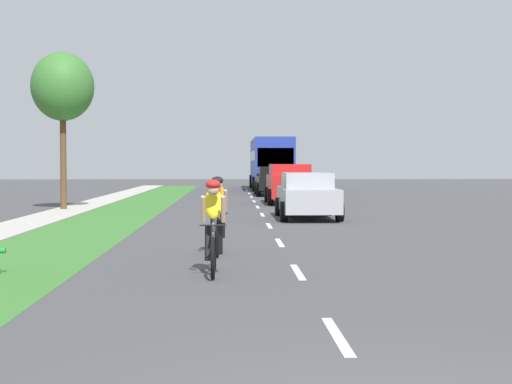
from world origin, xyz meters
The scene contains 11 objects.
ground_plane centered at (0.00, 20.00, 0.00)m, with size 120.00×120.00×0.00m, color #424244.
grass_verge centered at (-5.09, 20.00, 0.00)m, with size 2.76×70.00×0.01m, color #38722D.
sidewalk_concrete centered at (-7.27, 20.00, 0.00)m, with size 1.59×70.00×0.10m, color #B2ADA3.
lane_markings_center centered at (0.00, 24.00, 0.00)m, with size 0.12×53.13×0.01m.
cyclist_lead centered at (-1.42, 7.41, 0.81)m, with size 0.42×1.72×1.58m.
cyclist_trailing centered at (-1.40, 10.17, 0.81)m, with size 0.42×1.72×1.58m.
sedan_silver centered at (1.42, 19.86, 0.77)m, with size 1.98×4.30×1.52m.
suv_red centered at (1.56, 28.95, 0.95)m, with size 2.15×4.70×1.79m.
pickup_black centered at (1.39, 37.62, 0.83)m, with size 2.22×5.10×1.64m.
bus_blue centered at (1.67, 47.10, 1.98)m, with size 2.78×11.60×3.48m.
street_tree_near centered at (-7.63, 24.46, 4.77)m, with size 2.42×2.42×6.14m.
Camera 1 is at (-1.14, -4.89, 1.85)m, focal length 52.54 mm.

